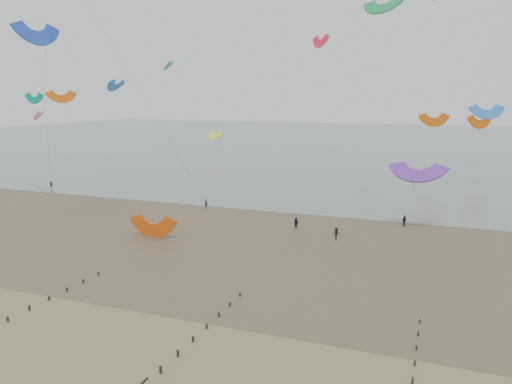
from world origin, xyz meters
The scene contains 6 objects.
ground centered at (0.00, 0.00, 0.00)m, with size 500.00×500.00×0.00m, color brown.
sea_and_shore centered at (-4.08, 34.40, 0.01)m, with size 500.00×665.00×0.03m.
kitesurfer_lead centered at (-18.22, 49.13, 0.76)m, with size 0.55×0.36×1.52m, color black.
kitesurfers centered at (22.35, 48.38, 0.86)m, with size 132.11×26.18×1.81m.
grounded_kite centered at (-16.70, 28.33, 0.00)m, with size 6.45×3.38×4.92m, color #DA4E0D, non-canonical shape.
kites_airborne centered at (-13.35, 94.24, 22.24)m, with size 238.29×128.96×41.34m.
Camera 1 is at (22.92, -33.58, 20.73)m, focal length 35.00 mm.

